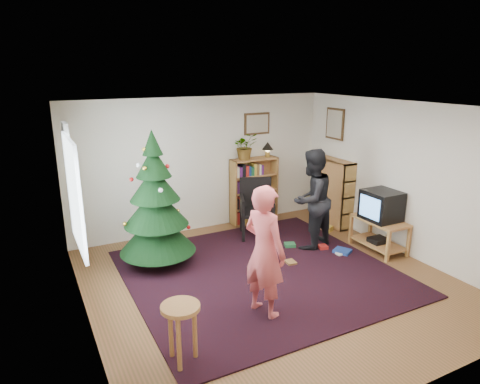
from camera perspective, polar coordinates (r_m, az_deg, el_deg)
name	(u,v)px	position (r m, az deg, el deg)	size (l,w,h in m)	color
floor	(270,282)	(6.37, 4.07, -11.82)	(5.00, 5.00, 0.00)	brown
ceiling	(274,107)	(5.64, 4.58, 11.21)	(5.00, 5.00, 0.00)	white
wall_back	(202,165)	(8.05, -5.03, 3.67)	(5.00, 0.02, 2.50)	silver
wall_front	(422,275)	(4.12, 23.05, -10.09)	(5.00, 0.02, 2.50)	silver
wall_left	(81,230)	(5.10, -20.48, -4.75)	(0.02, 5.00, 2.50)	silver
wall_right	(403,179)	(7.46, 20.92, 1.66)	(0.02, 5.00, 2.50)	silver
rug	(260,272)	(6.59, 2.70, -10.67)	(3.80, 3.60, 0.02)	black
window_pane	(74,194)	(5.60, -21.23, -0.31)	(0.04, 1.20, 1.40)	silver
curtain	(71,181)	(6.28, -21.62, 1.35)	(0.06, 0.35, 1.60)	silver
picture_back	(257,124)	(8.40, 2.27, 9.10)	(0.55, 0.03, 0.42)	#4C3319
picture_right	(335,124)	(8.56, 12.56, 8.86)	(0.03, 0.50, 0.60)	#4C3319
christmas_tree	(156,211)	(6.67, -11.14, -2.45)	(1.18, 1.18, 2.14)	#3F2816
bookshelf_back	(254,190)	(8.48, 1.86, 0.29)	(0.95, 0.30, 1.30)	#AD813E
bookshelf_right	(332,191)	(8.57, 12.20, 0.11)	(0.30, 0.95, 1.30)	#AD813E
tv_stand	(379,232)	(7.62, 18.04, -5.06)	(0.51, 0.93, 0.55)	#AD813E
crt_tv	(381,205)	(7.47, 18.33, -1.70)	(0.52, 0.56, 0.49)	black
armchair	(254,205)	(7.82, 1.82, -1.77)	(0.76, 0.78, 1.06)	black
stool	(181,319)	(4.59, -7.90, -16.38)	(0.41, 0.41, 0.68)	#AD813E
person_standing	(265,252)	(5.25, 3.30, -7.94)	(0.61, 0.40, 1.68)	#D55559
person_by_chair	(311,199)	(7.29, 9.50, -0.99)	(0.84, 0.65, 1.72)	black
potted_plant	(245,146)	(8.19, 0.69, 6.13)	(0.46, 0.40, 0.51)	gray
table_lamp	(268,147)	(8.44, 3.70, 6.03)	(0.22, 0.22, 0.30)	#A57F33
floor_clutter	(319,247)	(7.48, 10.53, -7.28)	(1.64, 1.17, 0.08)	#A51E19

